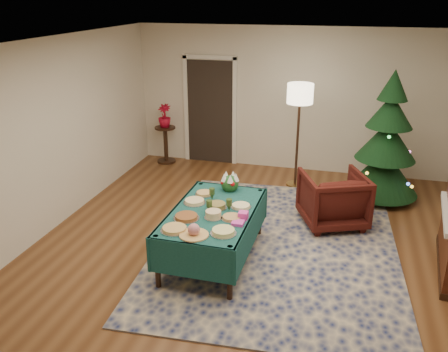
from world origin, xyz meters
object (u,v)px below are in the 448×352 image
(buffet_table, at_px, (213,220))
(potted_plant, at_px, (165,121))
(floor_lamp, at_px, (300,100))
(side_table, at_px, (166,145))
(christmas_tree, at_px, (386,143))
(armchair, at_px, (333,197))
(gift_box, at_px, (243,215))

(buffet_table, bearing_deg, potted_plant, 120.40)
(buffet_table, xyz_separation_m, floor_lamp, (0.72, 2.81, 1.00))
(floor_lamp, height_order, side_table, floor_lamp)
(christmas_tree, bearing_deg, armchair, -121.74)
(buffet_table, relative_size, side_table, 2.44)
(gift_box, xyz_separation_m, side_table, (-2.40, 3.51, -0.38))
(armchair, bearing_deg, gift_box, 33.63)
(buffet_table, distance_m, side_table, 3.92)
(buffet_table, xyz_separation_m, christmas_tree, (2.18, 2.62, 0.41))
(armchair, bearing_deg, christmas_tree, -144.71)
(floor_lamp, xyz_separation_m, potted_plant, (-2.70, 0.57, -0.69))
(armchair, bearing_deg, floor_lamp, -86.03)
(buffet_table, distance_m, potted_plant, 3.93)
(potted_plant, relative_size, christmas_tree, 0.21)
(floor_lamp, distance_m, christmas_tree, 1.58)
(gift_box, xyz_separation_m, potted_plant, (-2.40, 3.51, 0.13))
(gift_box, height_order, floor_lamp, floor_lamp)
(floor_lamp, relative_size, potted_plant, 4.00)
(side_table, bearing_deg, armchair, -30.01)
(side_table, relative_size, christmas_tree, 0.34)
(buffet_table, xyz_separation_m, potted_plant, (-1.98, 3.38, 0.31))
(gift_box, bearing_deg, side_table, 124.35)
(side_table, height_order, potted_plant, potted_plant)
(gift_box, distance_m, side_table, 4.27)
(armchair, height_order, christmas_tree, christmas_tree)
(buffet_table, relative_size, christmas_tree, 0.83)
(buffet_table, relative_size, gift_box, 16.22)
(floor_lamp, relative_size, christmas_tree, 0.85)
(side_table, height_order, christmas_tree, christmas_tree)
(armchair, bearing_deg, potted_plant, -52.98)
(gift_box, distance_m, floor_lamp, 3.06)
(potted_plant, bearing_deg, floor_lamp, -11.97)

